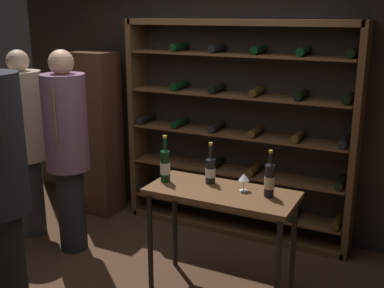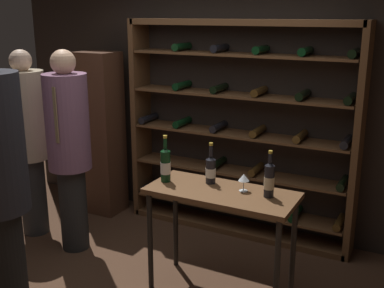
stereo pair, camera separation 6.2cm
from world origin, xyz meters
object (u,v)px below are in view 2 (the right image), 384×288
wine_rack (239,132)px  person_guest_plum_blouse (69,143)px  tasting_table (221,204)px  display_cabinet (101,134)px  wine_bottle_amber_reserve (269,180)px  wine_bottle_gold_foil (211,169)px  wine_bottle_black_capsule (166,165)px  person_bystander_red_print (28,135)px  wine_glass_stemmed_left (244,178)px

wine_rack → person_guest_plum_blouse: size_ratio=1.24×
tasting_table → display_cabinet: size_ratio=0.64×
tasting_table → person_guest_plum_blouse: (-1.59, 0.05, 0.29)m
person_guest_plum_blouse → wine_bottle_amber_reserve: 1.95m
wine_bottle_gold_foil → wine_bottle_black_capsule: wine_bottle_black_capsule is taller
person_bystander_red_print → display_cabinet: bearing=54.0°
display_cabinet → wine_bottle_gold_foil: (1.76, -0.81, 0.10)m
wine_glass_stemmed_left → wine_bottle_amber_reserve: bearing=-5.5°
display_cabinet → wine_bottle_amber_reserve: (2.28, -0.88, 0.12)m
wine_rack → person_bystander_red_print: wine_rack is taller
tasting_table → wine_bottle_amber_reserve: (0.37, 0.05, 0.25)m
wine_bottle_black_capsule → wine_glass_stemmed_left: bearing=7.7°
wine_rack → wine_bottle_amber_reserve: bearing=-57.8°
display_cabinet → wine_rack: bearing=7.4°
wine_rack → person_guest_plum_blouse: (-1.27, -1.08, -0.01)m
wine_rack → person_bystander_red_print: size_ratio=1.25×
tasting_table → wine_glass_stemmed_left: 0.28m
wine_rack → wine_bottle_black_capsule: (-0.18, -1.15, -0.04)m
person_guest_plum_blouse → person_bystander_red_print: (-0.60, 0.07, -0.02)m
wine_bottle_gold_foil → wine_glass_stemmed_left: 0.31m
wine_bottle_amber_reserve → wine_bottle_gold_foil: 0.52m
display_cabinet → wine_bottle_amber_reserve: bearing=-21.0°
display_cabinet → wine_bottle_black_capsule: size_ratio=4.69×
wine_rack → wine_bottle_black_capsule: wine_rack is taller
wine_rack → wine_bottle_gold_foil: 1.03m
tasting_table → wine_glass_stemmed_left: wine_glass_stemmed_left is taller
person_guest_plum_blouse → wine_bottle_amber_reserve: bearing=14.9°
person_guest_plum_blouse → wine_rack: bearing=55.3°
wine_bottle_amber_reserve → wine_bottle_gold_foil: wine_bottle_amber_reserve is taller
display_cabinet → wine_bottle_black_capsule: display_cabinet is taller
wine_bottle_black_capsule → person_bystander_red_print: bearing=175.4°
wine_rack → wine_bottle_amber_reserve: size_ratio=6.56×
person_guest_plum_blouse → display_cabinet: person_guest_plum_blouse is taller
wine_rack → wine_bottle_amber_reserve: (0.68, -1.08, -0.05)m
display_cabinet → wine_glass_stemmed_left: (2.07, -0.85, 0.09)m
tasting_table → wine_bottle_black_capsule: bearing=-178.2°
person_guest_plum_blouse → display_cabinet: (-0.33, 0.88, -0.16)m
person_guest_plum_blouse → tasting_table: bearing=13.1°
wine_rack → wine_bottle_black_capsule: 1.17m
display_cabinet → person_bystander_red_print: bearing=-109.1°
wine_rack → person_bystander_red_print: (-1.88, -1.01, -0.03)m
wine_bottle_black_capsule → wine_glass_stemmed_left: (0.65, 0.09, -0.04)m
wine_bottle_black_capsule → wine_glass_stemmed_left: 0.66m
wine_rack → wine_glass_stemmed_left: wine_rack is taller
wine_bottle_gold_foil → wine_glass_stemmed_left: bearing=-8.5°
person_guest_plum_blouse → wine_bottle_black_capsule: (1.09, -0.07, -0.03)m
tasting_table → wine_bottle_black_capsule: (-0.50, -0.02, 0.26)m
wine_bottle_amber_reserve → wine_glass_stemmed_left: size_ratio=2.58×
wine_rack → display_cabinet: (-1.60, -0.21, -0.17)m
wine_bottle_black_capsule → wine_glass_stemmed_left: wine_bottle_black_capsule is taller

